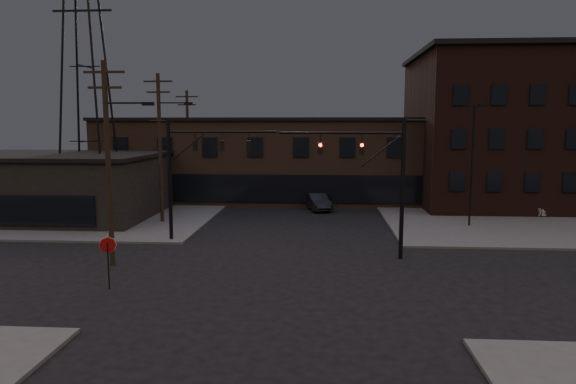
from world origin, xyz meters
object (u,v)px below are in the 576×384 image
Objects in this scene: traffic_signal_far at (189,166)px; stop_sign at (108,250)px; parked_car_lot_b at (518,206)px; car_crossing at (318,202)px; traffic_signal_near at (382,173)px; parked_car_lot_a at (466,198)px.

traffic_signal_far reaches higher than stop_sign.
car_crossing is (-17.02, 1.67, -0.08)m from parked_car_lot_b.
traffic_signal_near reaches higher than parked_car_lot_b.
traffic_signal_far is (-12.07, 3.50, 0.08)m from traffic_signal_near.
parked_car_lot_a is 4.86m from parked_car_lot_b.
parked_car_lot_b and car_crossing have the same top height.
stop_sign is 0.55× the size of parked_car_lot_a.
traffic_signal_near is at bearing 161.94° from parked_car_lot_b.
stop_sign is 0.54× the size of car_crossing.
traffic_signal_far is 1.72× the size of parked_car_lot_b.
traffic_signal_far is at bearing 82.68° from stop_sign.
parked_car_lot_a is 0.98× the size of parked_car_lot_b.
traffic_signal_far is at bearing 137.77° from parked_car_lot_b.
car_crossing is at bearing 107.79° from parked_car_lot_b.
car_crossing is (8.27, 13.13, -4.26)m from traffic_signal_far.
parked_car_lot_b is 17.10m from car_crossing.
parked_car_lot_a is at bearing 62.03° from traffic_signal_near.
traffic_signal_far is 1.76× the size of car_crossing.
car_crossing is at bearing 57.79° from traffic_signal_far.
parked_car_lot_b is at bearing 24.37° from traffic_signal_far.
parked_car_lot_a is at bearing -7.66° from car_crossing.
traffic_signal_far is 28.07m from parked_car_lot_b.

